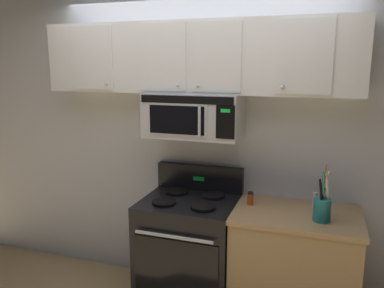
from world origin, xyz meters
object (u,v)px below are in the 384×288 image
(salt_shaker, at_px, (315,200))
(stove_range, at_px, (189,250))
(utensil_crock_teal, at_px, (322,206))
(spice_jar, at_px, (250,198))
(over_range_microwave, at_px, (194,115))

(salt_shaker, bearing_deg, stove_range, -170.81)
(salt_shaker, bearing_deg, utensil_crock_teal, -78.72)
(utensil_crock_teal, xyz_separation_m, spice_jar, (-0.53, 0.16, -0.06))
(salt_shaker, xyz_separation_m, spice_jar, (-0.48, -0.10, -0.01))
(utensil_crock_teal, bearing_deg, stove_range, 174.11)
(stove_range, distance_m, over_range_microwave, 1.11)
(over_range_microwave, height_order, salt_shaker, over_range_microwave)
(salt_shaker, bearing_deg, spice_jar, -168.22)
(stove_range, height_order, over_range_microwave, over_range_microwave)
(utensil_crock_teal, height_order, salt_shaker, utensil_crock_teal)
(over_range_microwave, xyz_separation_m, utensil_crock_teal, (1.01, -0.22, -0.56))
(over_range_microwave, bearing_deg, salt_shaker, 2.33)
(stove_range, distance_m, salt_shaker, 1.09)
(stove_range, bearing_deg, utensil_crock_teal, -5.89)
(utensil_crock_teal, relative_size, salt_shaker, 3.34)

